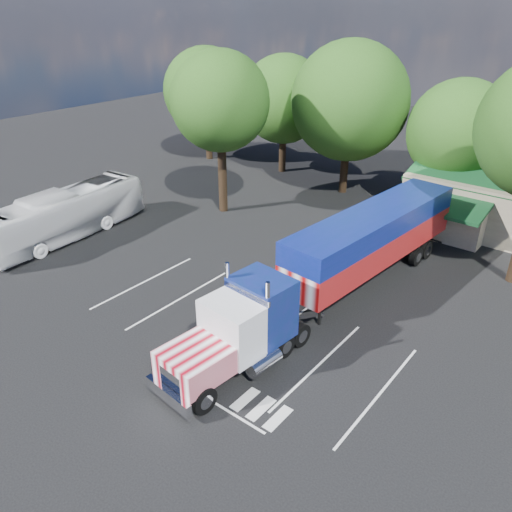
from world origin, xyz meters
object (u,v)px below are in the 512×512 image
Objects in this scene: tour_bus at (66,214)px; silver_sedan at (443,217)px; semi_truck at (343,257)px; bicycle at (346,252)px; woman at (323,302)px.

tour_bus reaches higher than silver_sedan.
semi_truck is 5.73m from bicycle.
bicycle is at bearing 4.35° from woman.
bicycle is 20.33m from tour_bus.
semi_truck is 4.95× the size of silver_sedan.
woman is at bearing -165.68° from silver_sedan.
woman is at bearing 3.03° from tour_bus.
semi_truck is 14.69× the size of bicycle.
semi_truck reaches higher than tour_bus.
tour_bus is 2.70× the size of silver_sedan.
woman is 20.48m from tour_bus.
tour_bus is at bearing -160.61° from semi_truck.
silver_sedan is (3.20, 9.28, 0.36)m from bicycle.
silver_sedan is at bearing 63.78° from bicycle.
bicycle is at bearing 23.96° from tour_bus.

